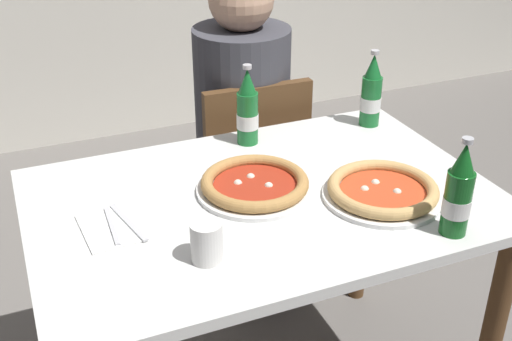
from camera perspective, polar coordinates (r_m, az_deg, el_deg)
The scene contains 10 objects.
dining_table_main at distance 1.73m, azimuth 0.64°, elevation -5.53°, with size 1.20×0.80×0.75m.
chair_behind_table at distance 2.36m, azimuth -0.77°, elevation 0.02°, with size 0.41×0.41×0.85m.
diner_seated at distance 2.35m, azimuth -1.20°, elevation 2.75°, with size 0.34×0.34×1.21m.
pizza_margherita_near at distance 1.68m, azimuth -0.11°, elevation -1.26°, with size 0.31×0.31×0.04m.
pizza_marinara_far at distance 1.68m, azimuth 11.21°, elevation -1.78°, with size 0.31×0.31×0.04m.
beer_bottle_left at distance 2.07m, azimuth 10.23°, elevation 6.72°, with size 0.07×0.07×0.25m.
beer_bottle_center at distance 1.54m, azimuth 17.59°, elevation -2.03°, with size 0.07×0.07×0.25m.
beer_bottle_right at distance 1.91m, azimuth -0.77°, elevation 5.34°, with size 0.07×0.07×0.25m.
napkin_with_cutlery at distance 1.58m, azimuth -11.98°, elevation -4.79°, with size 0.19×0.19×0.01m.
paper_cup at distance 1.41m, azimuth -4.42°, elevation -6.35°, with size 0.07×0.07×0.10m, color white.
Camera 1 is at (-0.57, -1.32, 1.60)m, focal length 44.87 mm.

